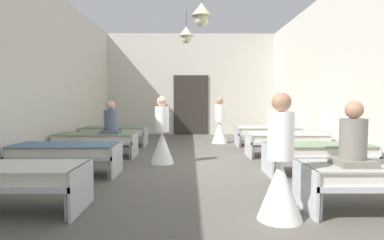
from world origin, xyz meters
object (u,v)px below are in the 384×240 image
Objects in this scene: bed_left_row_2 at (97,139)px; bed_right_row_3 at (267,131)px; bed_left_row_1 at (66,151)px; patient_seated_primary at (111,121)px; bed_right_row_0 at (379,176)px; bed_right_row_1 at (317,151)px; nurse_mid_aisle at (280,174)px; bed_left_row_0 at (6,176)px; bed_right_row_2 at (286,139)px; nurse_near_aisle at (162,139)px; patient_seated_secondary at (353,142)px; nurse_far_aisle at (220,127)px; bed_left_row_3 at (115,131)px.

bed_right_row_3 is at bearing 22.22° from bed_left_row_2.
bed_left_row_1 is 1.98m from patient_seated_primary.
bed_right_row_0 is 1.00× the size of bed_left_row_2.
nurse_mid_aisle reaches higher than bed_right_row_1.
patient_seated_primary reaches higher than bed_left_row_0.
bed_right_row_2 is at bearing 90.00° from bed_right_row_1.
nurse_mid_aisle is at bearing -82.90° from nurse_near_aisle.
bed_left_row_0 is 1.00× the size of bed_right_row_0.
patient_seated_primary is (-4.30, 3.80, 0.43)m from bed_right_row_0.
bed_left_row_0 is 2.38× the size of patient_seated_primary.
bed_left_row_0 is 1.00× the size of bed_right_row_1.
bed_left_row_1 is 4.73m from patient_seated_secondary.
nurse_mid_aisle is (-1.33, -0.30, 0.09)m from bed_right_row_0.
bed_right_row_1 is 4.60m from nurse_far_aisle.
bed_right_row_3 is at bearing 86.50° from patient_seated_secondary.
nurse_mid_aisle is (3.32, -4.10, 0.09)m from bed_left_row_2.
nurse_near_aisle is at bearing -137.34° from bed_right_row_3.
bed_right_row_2 is 4.31m from nurse_mid_aisle.
nurse_near_aisle is (-2.98, 1.06, 0.09)m from bed_right_row_1.
bed_right_row_1 is 5.02m from bed_left_row_2.
nurse_near_aisle is 1.00× the size of nurse_mid_aisle.
bed_left_row_1 is (-4.65, 1.90, 0.00)m from bed_right_row_0.
bed_left_row_2 is at bearing 180.00° from bed_right_row_2.
bed_right_row_0 is 5.70m from bed_right_row_3.
bed_left_row_2 is 1.00× the size of bed_right_row_2.
bed_left_row_0 is 6.01m from bed_right_row_2.
nurse_near_aisle is 3.65m from nurse_mid_aisle.
nurse_far_aisle is (3.25, 2.48, 0.09)m from bed_left_row_2.
patient_seated_secondary is (-0.35, -0.02, 0.43)m from bed_right_row_0.
nurse_far_aisle is (3.25, 0.58, 0.09)m from bed_left_row_3.
bed_left_row_1 is 2.38× the size of patient_seated_primary.
patient_seated_secondary is (4.30, -0.02, 0.43)m from bed_left_row_0.
nurse_far_aisle is (-0.07, 6.59, 0.00)m from nurse_mid_aisle.
patient_seated_secondary is at bearing -68.34° from nurse_near_aisle.
bed_right_row_1 is 3.80m from bed_right_row_3.
bed_right_row_2 is at bearing 22.22° from bed_left_row_1.
bed_right_row_2 is (4.65, 3.80, 0.00)m from bed_left_row_0.
nurse_far_aisle reaches higher than bed_left_row_2.
patient_seated_secondary reaches higher than bed_right_row_1.
bed_right_row_3 is at bearing 90.00° from bed_right_row_2.
bed_left_row_1 is 5.46m from nurse_far_aisle.
bed_left_row_2 is (-4.65, 3.80, 0.00)m from bed_right_row_0.
bed_right_row_3 is 1.52m from nurse_far_aisle.
bed_left_row_1 is at bearing -167.41° from nurse_near_aisle.
bed_left_row_2 is at bearing -157.78° from bed_right_row_3.
bed_right_row_0 is 2.38× the size of patient_seated_primary.
bed_left_row_2 is at bearing 80.21° from nurse_mid_aisle.
bed_left_row_2 is (0.00, 3.80, 0.00)m from bed_left_row_0.
bed_left_row_1 is 4.65m from bed_right_row_1.
bed_right_row_2 is at bearing -90.00° from bed_right_row_3.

